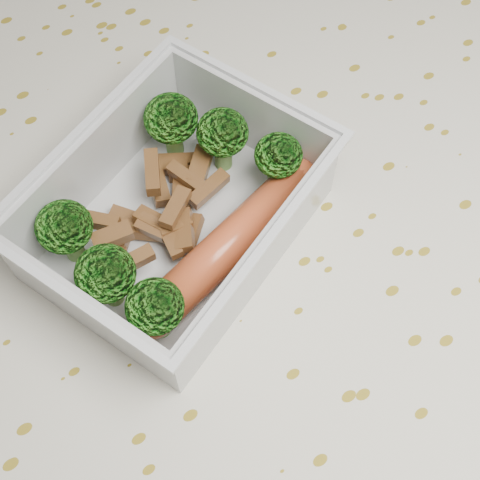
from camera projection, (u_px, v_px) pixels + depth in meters
ground_plane at (234, 460)px, 1.12m from camera, size 4.00×4.00×0.00m
dining_table at (226, 306)px, 0.53m from camera, size 1.40×0.90×0.75m
tablecloth at (225, 279)px, 0.48m from camera, size 1.46×0.96×0.19m
lunch_container at (177, 216)px, 0.44m from camera, size 0.23×0.21×0.07m
broccoli_florets at (163, 201)px, 0.42m from camera, size 0.18×0.15×0.05m
meat_pile at (160, 208)px, 0.45m from camera, size 0.11×0.08×0.03m
sausage at (230, 244)px, 0.43m from camera, size 0.16×0.06×0.03m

